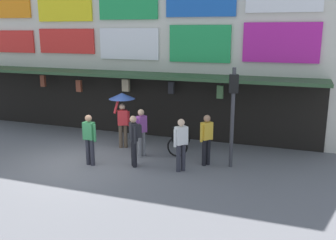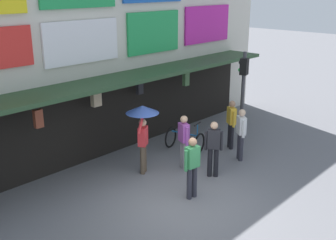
% 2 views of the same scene
% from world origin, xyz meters
% --- Properties ---
extents(ground_plane, '(80.00, 80.00, 0.00)m').
position_xyz_m(ground_plane, '(0.00, 0.00, 0.00)').
color(ground_plane, slate).
extents(shopfront, '(18.00, 2.60, 8.00)m').
position_xyz_m(shopfront, '(0.00, 4.57, 3.96)').
color(shopfront, beige).
rests_on(shopfront, ground).
extents(traffic_light_far, '(0.33, 0.35, 3.20)m').
position_xyz_m(traffic_light_far, '(4.74, 1.43, 2.14)').
color(traffic_light_far, '#38383D').
rests_on(traffic_light_far, ground).
extents(bicycle_parked, '(0.94, 1.28, 1.05)m').
position_xyz_m(bicycle_parked, '(2.71, 2.29, 0.39)').
color(bicycle_parked, black).
rests_on(bicycle_parked, ground).
extents(pedestrian_with_umbrella, '(0.96, 0.96, 2.08)m').
position_xyz_m(pedestrian_with_umbrella, '(0.58, 2.06, 1.64)').
color(pedestrian_with_umbrella, brown).
rests_on(pedestrian_with_umbrella, ground).
extents(pedestrian_in_white, '(0.38, 0.45, 1.68)m').
position_xyz_m(pedestrian_in_white, '(3.95, 1.30, 0.95)').
color(pedestrian_in_white, black).
rests_on(pedestrian_in_white, ground).
extents(pedestrian_in_green, '(0.34, 0.50, 1.68)m').
position_xyz_m(pedestrian_in_green, '(1.62, 1.40, 0.95)').
color(pedestrian_in_green, gray).
rests_on(pedestrian_in_green, ground).
extents(pedestrian_in_purple, '(0.53, 0.26, 1.68)m').
position_xyz_m(pedestrian_in_purple, '(0.39, 0.04, 0.95)').
color(pedestrian_in_purple, '#2D2D38').
rests_on(pedestrian_in_purple, ground).
extents(pedestrian_in_red, '(0.47, 0.48, 1.68)m').
position_xyz_m(pedestrian_in_red, '(1.80, 0.42, 0.98)').
color(pedestrian_in_red, black).
rests_on(pedestrian_in_red, ground).
extents(pedestrian_in_black, '(0.40, 0.44, 1.68)m').
position_xyz_m(pedestrian_in_black, '(3.34, 0.51, 0.95)').
color(pedestrian_in_black, '#2D2D38').
rests_on(pedestrian_in_black, ground).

